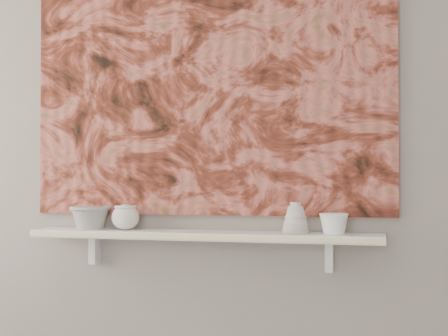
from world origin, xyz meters
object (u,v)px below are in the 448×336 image
(painting, at_px, (208,80))
(bell_vessel, at_px, (296,218))
(shelf, at_px, (202,235))
(bowl_white, at_px, (334,224))
(bowl_grey, at_px, (90,217))
(cup_cream, at_px, (126,217))

(painting, distance_m, bell_vessel, 0.67)
(shelf, relative_size, bowl_white, 12.80)
(bowl_grey, xyz_separation_m, cup_cream, (0.16, 0.00, 0.00))
(painting, relative_size, bell_vessel, 12.54)
(bowl_white, bearing_deg, cup_cream, 180.00)
(shelf, xyz_separation_m, bowl_grey, (-0.48, 0.00, 0.06))
(cup_cream, height_order, bell_vessel, bell_vessel)
(bowl_grey, bearing_deg, cup_cream, 0.00)
(bell_vessel, bearing_deg, bowl_grey, 180.00)
(painting, height_order, cup_cream, painting)
(cup_cream, bearing_deg, bowl_grey, 180.00)
(painting, height_order, bowl_white, painting)
(shelf, height_order, bowl_white, bowl_white)
(bowl_grey, height_order, bell_vessel, bell_vessel)
(shelf, distance_m, bowl_white, 0.51)
(shelf, distance_m, bowl_grey, 0.48)
(painting, xyz_separation_m, cup_cream, (-0.32, -0.08, -0.56))
(shelf, height_order, bell_vessel, bell_vessel)
(bell_vessel, height_order, bowl_white, bell_vessel)
(shelf, xyz_separation_m, cup_cream, (-0.32, 0.00, 0.07))
(cup_cream, relative_size, bell_vessel, 0.94)
(cup_cream, bearing_deg, bowl_white, 0.00)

